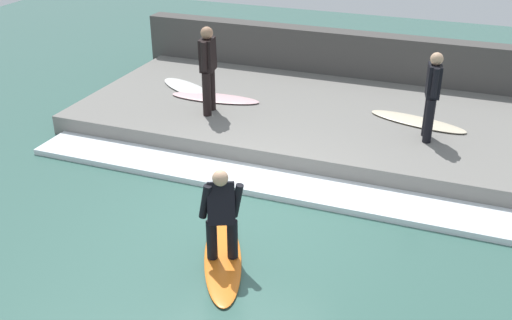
{
  "coord_description": "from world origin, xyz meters",
  "views": [
    {
      "loc": [
        -7.28,
        -3.0,
        4.95
      ],
      "look_at": [
        0.59,
        0.0,
        0.7
      ],
      "focal_mm": 42.0,
      "sensor_mm": 36.0,
      "label": 1
    }
  ],
  "objects": [
    {
      "name": "ground_plane",
      "position": [
        0.0,
        0.0,
        0.0
      ],
      "size": [
        28.0,
        28.0,
        0.0
      ],
      "primitive_type": "plane",
      "color": "#386056"
    },
    {
      "name": "concrete_ledge",
      "position": [
        3.73,
        0.0,
        0.19
      ],
      "size": [
        4.4,
        9.38,
        0.39
      ],
      "primitive_type": "cube",
      "color": "slate",
      "rests_on": "ground_plane"
    },
    {
      "name": "back_wall",
      "position": [
        6.18,
        0.0,
        0.69
      ],
      "size": [
        0.5,
        9.85,
        1.39
      ],
      "primitive_type": "cube",
      "color": "#474442",
      "rests_on": "ground_plane"
    },
    {
      "name": "wave_foam_crest",
      "position": [
        1.07,
        0.0,
        0.05
      ],
      "size": [
        0.91,
        8.91,
        0.1
      ],
      "primitive_type": "cube",
      "color": "silver",
      "rests_on": "ground_plane"
    },
    {
      "name": "surfboard_riding",
      "position": [
        -1.16,
        -0.17,
        0.03
      ],
      "size": [
        2.08,
        1.31,
        0.06
      ],
      "color": "orange",
      "rests_on": "ground_plane"
    },
    {
      "name": "surfer_riding",
      "position": [
        -1.16,
        -0.17,
        0.8
      ],
      "size": [
        0.53,
        0.57,
        1.34
      ],
      "color": "black",
      "rests_on": "surfboard_riding"
    },
    {
      "name": "surfer_waiting_near",
      "position": [
        3.08,
        -2.36,
        1.29
      ],
      "size": [
        0.54,
        0.29,
        1.61
      ],
      "color": "black",
      "rests_on": "concrete_ledge"
    },
    {
      "name": "surfboard_waiting_near",
      "position": [
        3.77,
        -2.12,
        0.42
      ],
      "size": [
        0.94,
        1.97,
        0.06
      ],
      "color": "beige",
      "rests_on": "concrete_ledge"
    },
    {
      "name": "surfer_waiting_far",
      "position": [
        2.84,
        1.86,
        1.36
      ],
      "size": [
        0.58,
        0.31,
        1.73
      ],
      "color": "black",
      "rests_on": "concrete_ledge"
    },
    {
      "name": "surfboard_waiting_far",
      "position": [
        3.54,
        2.05,
        0.42
      ],
      "size": [
        0.69,
        1.98,
        0.06
      ],
      "color": "beige",
      "rests_on": "concrete_ledge"
    },
    {
      "name": "surfboard_spare",
      "position": [
        3.88,
        2.87,
        0.42
      ],
      "size": [
        1.32,
        1.76,
        0.06
      ],
      "color": "white",
      "rests_on": "concrete_ledge"
    }
  ]
}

